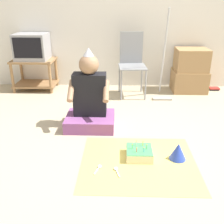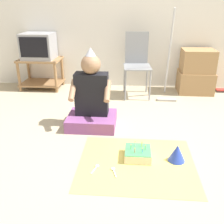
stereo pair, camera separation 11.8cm
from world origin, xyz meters
name	(u,v)px [view 2 (the right image)]	position (x,y,z in m)	size (l,w,h in m)	color
ground_plane	(144,158)	(0.00, 0.00, 0.00)	(16.00, 16.00, 0.00)	tan
wall_back	(143,8)	(0.00, 2.30, 1.27)	(6.40, 0.06, 2.55)	white
tv_stand	(41,71)	(-1.66, 2.02, 0.30)	(0.67, 0.48, 0.50)	#997047
tv	(39,46)	(-1.66, 2.03, 0.70)	(0.49, 0.45, 0.40)	#99999E
folding_chair	(137,60)	(-0.08, 1.84, 0.54)	(0.43, 0.46, 0.95)	gray
cardboard_box_stack	(196,72)	(0.88, 2.01, 0.33)	(0.54, 0.45, 0.69)	#A87F51
dust_mop	(168,74)	(0.39, 1.66, 0.39)	(0.28, 0.37, 1.30)	#B2ADA3
book_pile	(221,90)	(1.32, 2.06, 0.02)	(0.16, 0.12, 0.04)	#333338
person_seated	(92,101)	(-0.60, 0.66, 0.31)	(0.56, 0.47, 0.92)	#8C4C8C
party_cloth	(137,163)	(-0.07, -0.10, 0.00)	(1.06, 0.92, 0.01)	#EAD666
birthday_cake	(138,153)	(-0.06, -0.01, 0.05)	(0.25, 0.25, 0.14)	#F4E0C6
party_hat_blue	(177,153)	(0.30, -0.03, 0.09)	(0.16, 0.16, 0.16)	blue
plastic_spoon_near	(96,167)	(-0.43, -0.20, 0.01)	(0.06, 0.14, 0.01)	white
plastic_spoon_far	(113,170)	(-0.28, -0.23, 0.01)	(0.06, 0.14, 0.01)	white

